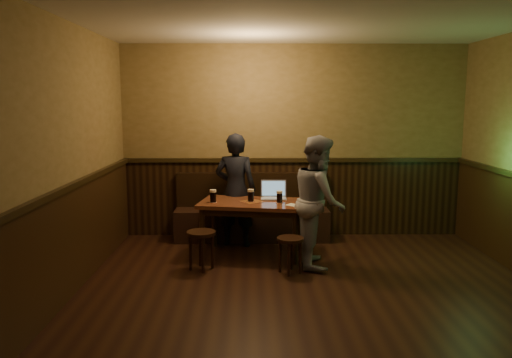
{
  "coord_description": "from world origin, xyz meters",
  "views": [
    {
      "loc": [
        -0.63,
        -4.31,
        1.97
      ],
      "look_at": [
        -0.56,
        1.87,
        1.02
      ],
      "focal_mm": 35.0,
      "sensor_mm": 36.0,
      "label": 1
    }
  ],
  "objects": [
    {
      "name": "person_grey",
      "position": [
        0.19,
        1.58,
        0.79
      ],
      "size": [
        0.63,
        0.79,
        1.59
      ],
      "primitive_type": "imported",
      "rotation": [
        0.0,
        0.0,
        1.53
      ],
      "color": "gray",
      "rests_on": "ground"
    },
    {
      "name": "stool_right",
      "position": [
        -0.17,
        1.27,
        0.34
      ],
      "size": [
        0.37,
        0.37,
        0.42
      ],
      "rotation": [
        0.0,
        0.0,
        -0.2
      ],
      "color": "black",
      "rests_on": "ground"
    },
    {
      "name": "laptop",
      "position": [
        -0.33,
        2.18,
        0.77
      ],
      "size": [
        0.34,
        0.28,
        0.24
      ],
      "rotation": [
        0.0,
        0.0,
        -0.02
      ],
      "color": "silver",
      "rests_on": "pub_table"
    },
    {
      "name": "menu",
      "position": [
        -0.08,
        1.73,
        0.71
      ],
      "size": [
        0.26,
        0.26,
        0.0
      ],
      "primitive_type": "cube",
      "rotation": [
        0.0,
        0.0,
        -0.71
      ],
      "color": "silver",
      "rests_on": "pub_table"
    },
    {
      "name": "room",
      "position": [
        0.0,
        0.22,
        1.2
      ],
      "size": [
        5.04,
        6.04,
        2.84
      ],
      "color": "black",
      "rests_on": "ground"
    },
    {
      "name": "stool_left",
      "position": [
        -1.22,
        1.4,
        0.37
      ],
      "size": [
        0.41,
        0.41,
        0.46
      ],
      "rotation": [
        0.0,
        0.0,
        0.22
      ],
      "color": "black",
      "rests_on": "ground"
    },
    {
      "name": "pub_table",
      "position": [
        -0.61,
        1.97,
        0.61
      ],
      "size": [
        1.43,
        0.97,
        0.71
      ],
      "rotation": [
        0.0,
        0.0,
        -0.17
      ],
      "color": "#582A19",
      "rests_on": "ground"
    },
    {
      "name": "pint_left",
      "position": [
        -1.11,
        1.92,
        0.79
      ],
      "size": [
        0.11,
        0.11,
        0.17
      ],
      "color": "maroon",
      "rests_on": "pub_table"
    },
    {
      "name": "bench",
      "position": [
        -0.61,
        2.75,
        0.31
      ],
      "size": [
        2.2,
        0.5,
        0.95
      ],
      "color": "black",
      "rests_on": "ground"
    },
    {
      "name": "pint_right",
      "position": [
        -0.26,
        1.89,
        0.78
      ],
      "size": [
        0.1,
        0.1,
        0.16
      ],
      "color": "maroon",
      "rests_on": "pub_table"
    },
    {
      "name": "pint_mid",
      "position": [
        -0.63,
        1.97,
        0.79
      ],
      "size": [
        0.1,
        0.1,
        0.16
      ],
      "color": "maroon",
      "rests_on": "pub_table"
    },
    {
      "name": "person_suit",
      "position": [
        -0.84,
        2.43,
        0.78
      ],
      "size": [
        0.63,
        0.47,
        1.56
      ],
      "primitive_type": "imported",
      "rotation": [
        0.0,
        0.0,
        2.96
      ],
      "color": "black",
      "rests_on": "ground"
    }
  ]
}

